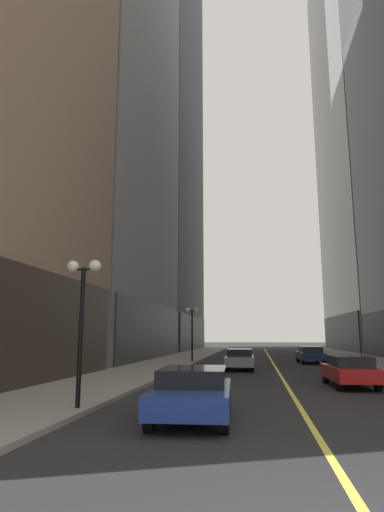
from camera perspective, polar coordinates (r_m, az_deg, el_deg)
ground_plane at (r=39.44m, az=10.51°, el=-13.49°), size 200.00×200.00×0.00m
sidewalk_left at (r=40.02m, az=-1.72°, el=-13.50°), size 4.50×78.00×0.15m
sidewalk_right at (r=40.55m, az=22.53°, el=-12.69°), size 4.50×78.00×0.15m
lane_centre_stripe at (r=39.44m, az=10.51°, el=-13.49°), size 0.16×70.00×0.01m
building_left_mid at (r=49.26m, az=-11.84°, el=21.87°), size 12.15×24.00×56.91m
building_left_far at (r=78.14m, az=-4.09°, el=21.89°), size 11.13×26.00×88.19m
building_right_far at (r=74.12m, az=23.27°, el=15.53°), size 14.73×26.00×67.44m
car_blue at (r=11.94m, az=0.15°, el=-17.54°), size 2.15×4.42×1.32m
car_red at (r=20.24m, az=20.18°, el=-14.03°), size 1.84×4.21×1.32m
car_grey at (r=28.51m, az=6.37°, el=-13.37°), size 1.84×4.52×1.32m
car_navy at (r=36.18m, az=15.45°, el=-12.44°), size 1.92×4.62×1.32m
street_lamp_left_near at (r=13.31m, az=-14.35°, el=-5.54°), size 1.06×0.36×4.43m
street_lamp_left_far at (r=35.27m, az=0.02°, el=-8.74°), size 1.06×0.36×4.43m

